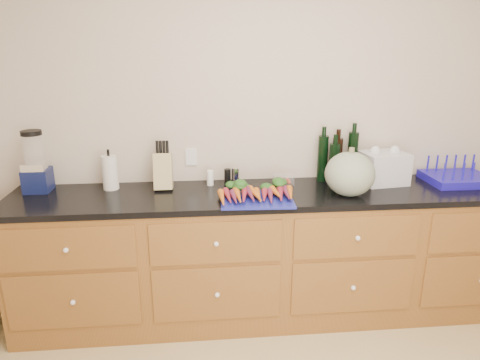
{
  "coord_description": "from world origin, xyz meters",
  "views": [
    {
      "loc": [
        -0.53,
        -1.42,
        1.89
      ],
      "look_at": [
        -0.28,
        1.2,
        1.06
      ],
      "focal_mm": 32.0,
      "sensor_mm": 36.0,
      "label": 1
    }
  ],
  "objects": [
    {
      "name": "grinder_salt",
      "position": [
        -0.47,
        1.48,
        0.99
      ],
      "size": [
        0.05,
        0.05,
        0.11
      ],
      "primitive_type": "cylinder",
      "color": "white",
      "rests_on": "countertop"
    },
    {
      "name": "blender_appliance",
      "position": [
        -1.64,
        1.46,
        1.12
      ],
      "size": [
        0.16,
        0.16,
        0.42
      ],
      "color": "#0E1645",
      "rests_on": "countertop"
    },
    {
      "name": "countertop",
      "position": [
        0.0,
        1.3,
        0.92
      ],
      "size": [
        3.64,
        0.62,
        0.04
      ],
      "primitive_type": "cube",
      "color": "black",
      "rests_on": "cabinets"
    },
    {
      "name": "squash",
      "position": [
        0.44,
        1.18,
        1.09
      ],
      "size": [
        0.33,
        0.33,
        0.29
      ],
      "primitive_type": "ellipsoid",
      "color": "slate",
      "rests_on": "countertop"
    },
    {
      "name": "carrots",
      "position": [
        -0.18,
        1.18,
        0.98
      ],
      "size": [
        0.49,
        0.34,
        0.06
      ],
      "color": "#D26518",
      "rests_on": "cutting_board"
    },
    {
      "name": "cutting_board",
      "position": [
        -0.18,
        1.14,
        0.95
      ],
      "size": [
        0.48,
        0.37,
        0.01
      ],
      "primitive_type": "cube",
      "rotation": [
        0.0,
        0.0,
        -0.05
      ],
      "color": "navy",
      "rests_on": "countertop"
    },
    {
      "name": "dish_rack",
      "position": [
        1.32,
        1.38,
        0.98
      ],
      "size": [
        0.44,
        0.35,
        0.18
      ],
      "color": "#1C14B0",
      "rests_on": "countertop"
    },
    {
      "name": "tomato_box",
      "position": [
        0.06,
        1.47,
        0.97
      ],
      "size": [
        0.14,
        0.11,
        0.06
      ],
      "primitive_type": "cube",
      "color": "white",
      "rests_on": "countertop"
    },
    {
      "name": "wall_back",
      "position": [
        0.0,
        1.62,
        1.3
      ],
      "size": [
        4.1,
        0.05,
        2.6
      ],
      "primitive_type": "cube",
      "color": "beige",
      "rests_on": "ground"
    },
    {
      "name": "cabinets",
      "position": [
        0.0,
        1.3,
        0.45
      ],
      "size": [
        3.6,
        0.64,
        0.9
      ],
      "color": "brown",
      "rests_on": "ground"
    },
    {
      "name": "grocery_bag",
      "position": [
        0.77,
        1.42,
        1.05
      ],
      "size": [
        0.34,
        0.28,
        0.22
      ],
      "primitive_type": null,
      "rotation": [
        0.0,
        0.0,
        0.14
      ],
      "color": "silver",
      "rests_on": "countertop"
    },
    {
      "name": "grinder_pepper",
      "position": [
        -0.35,
        1.48,
        1.0
      ],
      "size": [
        0.05,
        0.05,
        0.12
      ],
      "primitive_type": "cylinder",
      "color": "black",
      "rests_on": "countertop"
    },
    {
      "name": "knife_block",
      "position": [
        -0.79,
        1.44,
        1.06
      ],
      "size": [
        0.12,
        0.12,
        0.25
      ],
      "primitive_type": "cube",
      "color": "tan",
      "rests_on": "countertop"
    },
    {
      "name": "paper_towel",
      "position": [
        -1.15,
        1.46,
        1.06
      ],
      "size": [
        0.1,
        0.1,
        0.24
      ],
      "primitive_type": "cylinder",
      "color": "silver",
      "rests_on": "countertop"
    },
    {
      "name": "canister_chrome",
      "position": [
        -0.29,
        1.48,
        1.0
      ],
      "size": [
        0.05,
        0.05,
        0.12
      ],
      "primitive_type": "cylinder",
      "color": "white",
      "rests_on": "countertop"
    },
    {
      "name": "bottles",
      "position": [
        0.45,
        1.51,
        1.1
      ],
      "size": [
        0.29,
        0.15,
        0.35
      ],
      "color": "black",
      "rests_on": "countertop"
    }
  ]
}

